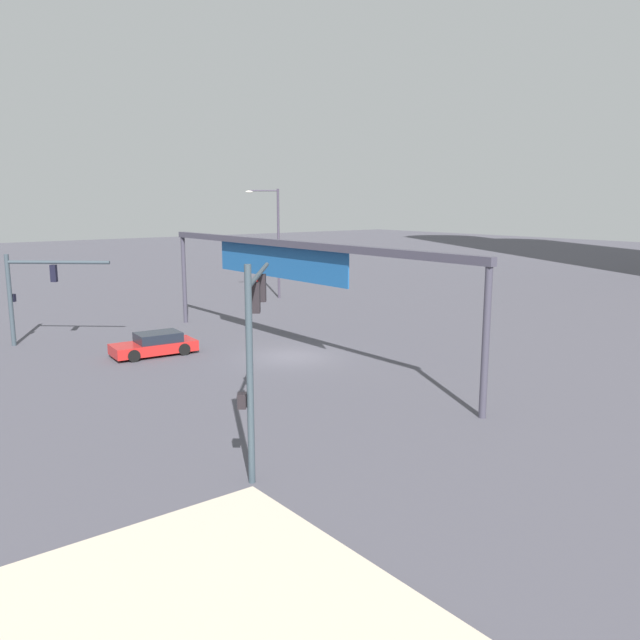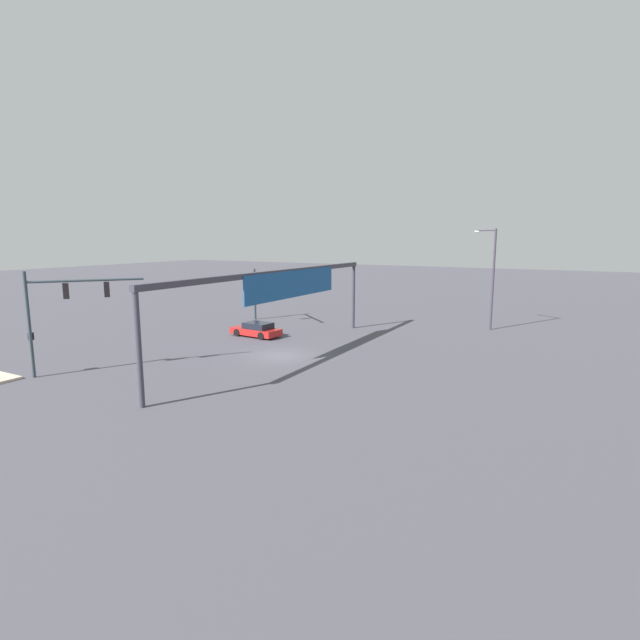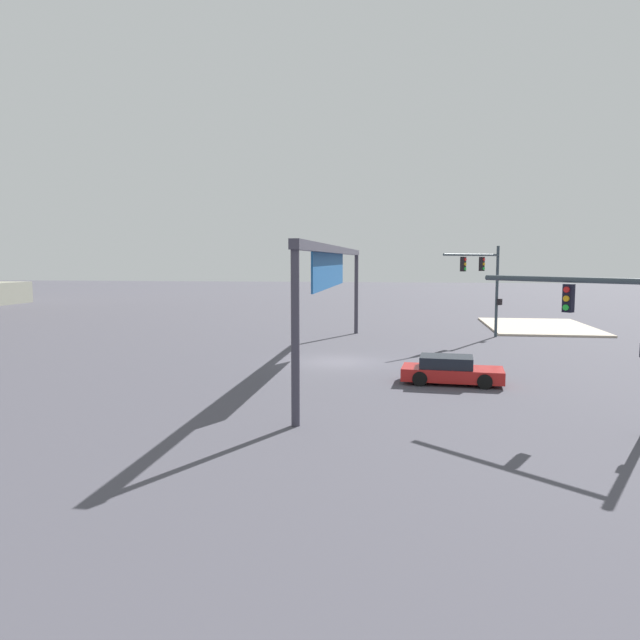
% 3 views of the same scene
% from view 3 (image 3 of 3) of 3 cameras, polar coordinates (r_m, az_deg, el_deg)
% --- Properties ---
extents(ground_plane, '(223.45, 223.45, 0.00)m').
position_cam_3_polar(ground_plane, '(31.68, 1.86, -4.04)').
color(ground_plane, '#494852').
extents(sidewalk_corner, '(12.02, 8.02, 0.15)m').
position_cam_3_polar(sidewalk_corner, '(50.78, 20.27, -0.58)').
color(sidewalk_corner, beige).
rests_on(sidewalk_corner, ground).
extents(traffic_signal_near_corner, '(4.28, 4.58, 5.20)m').
position_cam_3_polar(traffic_signal_near_corner, '(21.04, 26.02, -0.05)').
color(traffic_signal_near_corner, '#344048').
rests_on(traffic_signal_near_corner, ground).
extents(traffic_signal_opposite_side, '(5.30, 4.47, 6.38)m').
position_cam_3_polar(traffic_signal_opposite_side, '(41.82, 15.56, 4.11)').
color(traffic_signal_opposite_side, '#323F48').
rests_on(traffic_signal_opposite_side, ground).
extents(overhead_sign_gantry, '(25.10, 0.43, 6.10)m').
position_cam_3_polar(overhead_sign_gantry, '(30.73, 1.49, 5.33)').
color(overhead_sign_gantry, '#3B3846').
rests_on(overhead_sign_gantry, ground).
extents(sedan_car_approaching, '(2.24, 4.50, 1.21)m').
position_cam_3_polar(sedan_car_approaching, '(26.76, 12.45, -4.76)').
color(sedan_car_approaching, red).
rests_on(sedan_car_approaching, ground).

